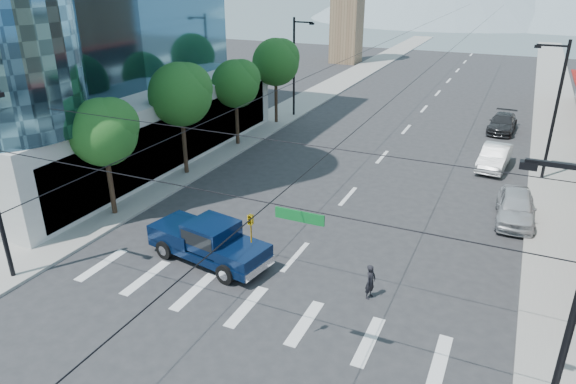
# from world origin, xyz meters

# --- Properties ---
(ground) EXTENTS (160.00, 160.00, 0.00)m
(ground) POSITION_xyz_m (0.00, 0.00, 0.00)
(ground) COLOR #28282B
(ground) RESTS_ON ground
(sidewalk_left) EXTENTS (4.00, 120.00, 0.15)m
(sidewalk_left) POSITION_xyz_m (-12.00, 40.00, 0.07)
(sidewalk_left) COLOR gray
(sidewalk_left) RESTS_ON ground
(sidewalk_right) EXTENTS (4.00, 120.00, 0.15)m
(sidewalk_right) POSITION_xyz_m (12.00, 40.00, 0.07)
(sidewalk_right) COLOR gray
(sidewalk_right) RESTS_ON ground
(tree_near) EXTENTS (3.65, 3.64, 6.71)m
(tree_near) POSITION_xyz_m (-11.07, 6.10, 4.99)
(tree_near) COLOR black
(tree_near) RESTS_ON ground
(tree_midnear) EXTENTS (4.09, 4.09, 7.52)m
(tree_midnear) POSITION_xyz_m (-11.07, 13.10, 5.59)
(tree_midnear) COLOR black
(tree_midnear) RESTS_ON ground
(tree_midfar) EXTENTS (3.65, 3.64, 6.71)m
(tree_midfar) POSITION_xyz_m (-11.07, 20.10, 4.99)
(tree_midfar) COLOR black
(tree_midfar) RESTS_ON ground
(tree_far) EXTENTS (4.09, 4.09, 7.52)m
(tree_far) POSITION_xyz_m (-11.07, 27.10, 5.59)
(tree_far) COLOR black
(tree_far) RESTS_ON ground
(signal_rig) EXTENTS (21.80, 0.20, 9.00)m
(signal_rig) POSITION_xyz_m (0.19, -1.00, 4.64)
(signal_rig) COLOR black
(signal_rig) RESTS_ON ground
(lamp_pole_nw) EXTENTS (2.00, 0.25, 9.00)m
(lamp_pole_nw) POSITION_xyz_m (-10.67, 30.00, 4.94)
(lamp_pole_nw) COLOR black
(lamp_pole_nw) RESTS_ON ground
(lamp_pole_ne) EXTENTS (2.00, 0.25, 9.00)m
(lamp_pole_ne) POSITION_xyz_m (10.67, 22.00, 4.94)
(lamp_pole_ne) COLOR black
(lamp_pole_ne) RESTS_ON ground
(pickup_truck) EXTENTS (6.42, 3.20, 2.08)m
(pickup_truck) POSITION_xyz_m (-3.61, 4.00, 1.08)
(pickup_truck) COLOR #071736
(pickup_truck) RESTS_ON ground
(pedestrian) EXTENTS (0.50, 0.64, 1.55)m
(pedestrian) POSITION_xyz_m (4.21, 4.26, 0.77)
(pedestrian) COLOR black
(pedestrian) RESTS_ON ground
(parked_car_near) EXTENTS (2.22, 5.02, 1.68)m
(parked_car_near) POSITION_xyz_m (9.40, 14.66, 0.84)
(parked_car_near) COLOR #BBBCC1
(parked_car_near) RESTS_ON ground
(parked_car_mid) EXTENTS (2.15, 5.05, 1.62)m
(parked_car_mid) POSITION_xyz_m (7.69, 23.01, 0.81)
(parked_car_mid) COLOR white
(parked_car_mid) RESTS_ON ground
(parked_car_far) EXTENTS (2.36, 5.22, 1.49)m
(parked_car_far) POSITION_xyz_m (7.60, 32.80, 0.74)
(parked_car_far) COLOR #2A2A2C
(parked_car_far) RESTS_ON ground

